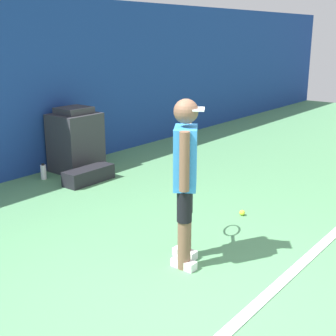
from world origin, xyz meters
TOP-DOWN VIEW (x-y plane):
  - ground_plane at (0.00, 0.00)m, footprint 24.00×24.00m
  - court_baseline at (0.00, -0.37)m, footprint 21.60×0.10m
  - tennis_player at (0.43, 0.54)m, footprint 0.79×0.58m
  - tennis_ball at (1.82, 0.70)m, footprint 0.07×0.07m
  - covered_chair at (1.88, 3.75)m, footprint 0.70×0.61m
  - equipment_bag at (1.57, 3.12)m, footprint 0.80×0.28m
  - water_bottle at (1.25, 3.77)m, footprint 0.08×0.08m

SIDE VIEW (x-z plane):
  - ground_plane at x=0.00m, z-range 0.00..0.00m
  - court_baseline at x=0.00m, z-range 0.00..0.01m
  - tennis_ball at x=1.82m, z-range 0.00..0.07m
  - equipment_bag at x=1.57m, z-range 0.00..0.22m
  - water_bottle at x=1.25m, z-range -0.01..0.23m
  - covered_chair at x=1.88m, z-range -0.02..0.99m
  - tennis_player at x=0.43m, z-range 0.08..1.65m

